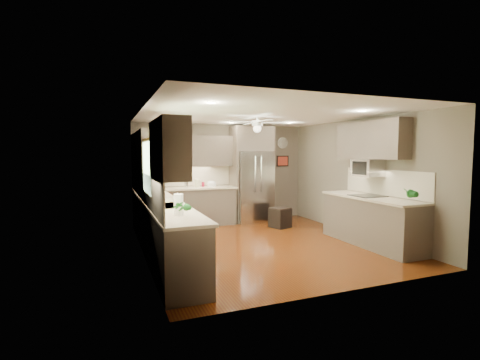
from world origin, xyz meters
TOP-DOWN VIEW (x-y plane):
  - floor at (0.00, 0.00)m, footprint 5.00×5.00m
  - ceiling at (0.00, 0.00)m, footprint 5.00×5.00m
  - wall_back at (0.00, 2.50)m, footprint 4.50×0.00m
  - wall_front at (0.00, -2.50)m, footprint 4.50×0.00m
  - wall_left at (-2.25, 0.00)m, footprint 0.00×5.00m
  - wall_right at (2.25, 0.00)m, footprint 0.00×5.00m
  - canister_b at (-1.01, 2.23)m, footprint 0.13×0.13m
  - canister_c at (-0.74, 2.25)m, footprint 0.13×0.13m
  - canister_d at (-0.59, 2.26)m, footprint 0.10×0.10m
  - soap_bottle at (-2.08, 0.09)m, footprint 0.11×0.11m
  - potted_plant_left at (-1.94, -1.66)m, footprint 0.19×0.16m
  - potted_plant_right at (1.89, -1.72)m, footprint 0.20×0.16m
  - bowl at (-0.37, 2.22)m, footprint 0.30×0.30m
  - left_run at (-1.95, 0.15)m, footprint 0.65×4.70m
  - back_run at (-0.72, 2.20)m, footprint 1.85×0.65m
  - uppers at (-0.74, 0.71)m, footprint 4.50×4.70m
  - window at (-2.22, -0.50)m, footprint 0.05×1.12m
  - sink at (-1.93, -0.50)m, footprint 0.50×0.70m
  - refrigerator at (0.70, 2.16)m, footprint 1.06×0.75m
  - right_run at (1.93, -0.80)m, footprint 0.70×2.20m
  - microwave at (2.03, -0.55)m, footprint 0.43×0.55m
  - ceiling_fan at (-0.00, 0.30)m, footprint 1.18×1.18m
  - recessed_lights at (-0.04, 0.40)m, footprint 2.84×3.14m
  - wall_clock at (1.75, 2.48)m, footprint 0.30×0.03m
  - framed_print at (1.75, 2.48)m, footprint 0.36×0.03m
  - stool at (1.02, 1.23)m, footprint 0.52×0.52m
  - paper_towel at (-1.93, -1.45)m, footprint 0.13×0.13m

SIDE VIEW (x-z plane):
  - floor at x=0.00m, z-range 0.00..0.00m
  - stool at x=1.02m, z-range 0.00..0.48m
  - left_run at x=-1.95m, z-range -0.24..1.21m
  - back_run at x=-0.72m, z-range -0.24..1.21m
  - right_run at x=1.93m, z-range -0.24..1.21m
  - sink at x=-1.93m, z-range 0.75..1.07m
  - bowl at x=-0.37m, z-range 0.94..0.99m
  - canister_d at x=-0.59m, z-range 0.94..1.06m
  - canister_b at x=-1.01m, z-range 0.94..1.08m
  - canister_c at x=-0.74m, z-range 0.93..1.13m
  - soap_bottle at x=-2.08m, z-range 0.94..1.14m
  - paper_towel at x=-1.93m, z-range 0.92..1.24m
  - potted_plant_left at x=-1.94m, z-range 0.94..1.24m
  - potted_plant_right at x=1.89m, z-range 0.94..1.27m
  - refrigerator at x=0.70m, z-range -0.04..2.41m
  - wall_back at x=0.00m, z-range -1.00..3.50m
  - wall_front at x=0.00m, z-range -1.00..3.50m
  - wall_left at x=-2.25m, z-range -1.25..3.75m
  - wall_right at x=2.25m, z-range -1.25..3.75m
  - microwave at x=2.03m, z-range 1.31..1.65m
  - framed_print at x=1.75m, z-range 1.40..1.70m
  - window at x=-2.22m, z-range 1.09..2.01m
  - uppers at x=-0.74m, z-range 1.39..2.35m
  - wall_clock at x=1.75m, z-range 1.90..2.20m
  - ceiling_fan at x=0.00m, z-range 2.17..2.49m
  - recessed_lights at x=-0.04m, z-range 2.49..2.50m
  - ceiling at x=0.00m, z-range 2.50..2.50m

